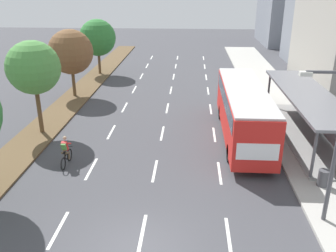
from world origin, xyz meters
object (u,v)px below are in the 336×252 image
object	(u,v)px
median_tree_fourth	(98,38)
median_tree_second	(33,68)
trash_bin	(323,178)
median_tree_third	(71,52)
cyclist	(66,152)
streetlight	(334,139)
bus_shelter	(310,110)
bus	(244,108)

from	to	relation	value
median_tree_fourth	median_tree_second	bearing A→B (deg)	-89.73
median_tree_second	trash_bin	size ratio (longest dim) A/B	7.17
median_tree_third	trash_bin	bearing A→B (deg)	-40.38
cyclist	median_tree_third	bearing A→B (deg)	105.17
streetlight	median_tree_fourth	bearing A→B (deg)	121.41
median_tree_third	median_tree_fourth	distance (m)	8.40
median_tree_fourth	streetlight	distance (m)	29.91
median_tree_second	median_tree_fourth	xyz separation A→B (m)	(-0.08, 16.79, -0.50)
cyclist	trash_bin	xyz separation A→B (m)	(13.41, -1.59, -0.22)
bus_shelter	median_tree_fourth	world-z (taller)	median_tree_fourth
median_tree_third	trash_bin	size ratio (longest dim) A/B	6.79
median_tree_third	median_tree_fourth	size ratio (longest dim) A/B	0.99
cyclist	streetlight	distance (m)	13.49
streetlight	bus	bearing A→B (deg)	103.65
trash_bin	bus_shelter	bearing A→B (deg)	80.54
bus_shelter	trash_bin	distance (m)	6.69
bus_shelter	median_tree_fourth	size ratio (longest dim) A/B	2.15
bus_shelter	median_tree_fourth	bearing A→B (deg)	137.42
bus_shelter	median_tree_third	world-z (taller)	median_tree_third
bus	streetlight	xyz separation A→B (m)	(2.17, -8.93, 1.82)
median_tree_third	trash_bin	distance (m)	22.41
median_tree_fourth	streetlight	xyz separation A→B (m)	(15.59, -25.53, -0.10)
cyclist	median_tree_third	distance (m)	13.60
bus_shelter	streetlight	xyz separation A→B (m)	(-2.11, -9.27, 2.02)
bus_shelter	bus	bearing A→B (deg)	-175.47
median_tree_fourth	streetlight	world-z (taller)	streetlight
median_tree_second	streetlight	xyz separation A→B (m)	(15.51, -8.74, -0.60)
cyclist	median_tree_third	world-z (taller)	median_tree_third
median_tree_second	median_tree_third	world-z (taller)	median_tree_second
bus	median_tree_third	xyz separation A→B (m)	(-13.67, 8.21, 1.91)
median_tree_fourth	bus_shelter	bearing A→B (deg)	-42.58
bus_shelter	median_tree_second	size ratio (longest dim) A/B	2.05
cyclist	median_tree_second	bearing A→B (deg)	125.63
bus_shelter	median_tree_fourth	xyz separation A→B (m)	(-17.70, 16.26, 2.12)
cyclist	median_tree_fourth	distance (m)	21.64
bus	trash_bin	world-z (taller)	bus
bus	median_tree_third	distance (m)	16.06
bus	trash_bin	size ratio (longest dim) A/B	13.28
median_tree_second	median_tree_third	xyz separation A→B (m)	(-0.33, 8.40, -0.52)
median_tree_fourth	trash_bin	xyz separation A→B (m)	(16.62, -22.74, -3.41)
median_tree_third	median_tree_fourth	bearing A→B (deg)	88.29
bus	streetlight	bearing A→B (deg)	-76.35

